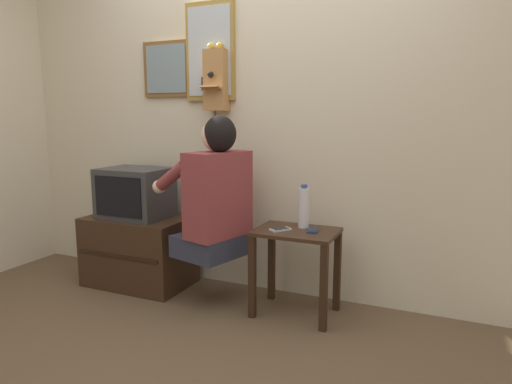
% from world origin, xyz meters
% --- Properties ---
extents(ground_plane, '(14.00, 14.00, 0.00)m').
position_xyz_m(ground_plane, '(0.00, 0.00, 0.00)').
color(ground_plane, brown).
extents(wall_back, '(6.80, 0.05, 2.55)m').
position_xyz_m(wall_back, '(0.00, 1.14, 1.27)').
color(wall_back, beige).
rests_on(wall_back, ground_plane).
extents(side_table, '(0.49, 0.36, 0.53)m').
position_xyz_m(side_table, '(0.30, 0.80, 0.40)').
color(side_table, '#382316').
rests_on(side_table, ground_plane).
extents(person, '(0.59, 0.53, 0.89)m').
position_xyz_m(person, '(-0.21, 0.73, 0.73)').
color(person, '#2D3347').
rests_on(person, ground_plane).
extents(tv_stand, '(0.73, 0.47, 0.50)m').
position_xyz_m(tv_stand, '(-0.90, 0.84, 0.25)').
color(tv_stand, '#382316').
rests_on(tv_stand, ground_plane).
extents(television, '(0.47, 0.37, 0.35)m').
position_xyz_m(television, '(-0.92, 0.83, 0.67)').
color(television, '#38383A').
rests_on(television, tv_stand).
extents(wall_phone_antique, '(0.20, 0.18, 0.83)m').
position_xyz_m(wall_phone_antique, '(-0.37, 1.06, 1.46)').
color(wall_phone_antique, '#AD7A47').
extents(framed_picture, '(0.39, 0.03, 0.39)m').
position_xyz_m(framed_picture, '(-0.80, 1.10, 1.55)').
color(framed_picture, brown).
extents(wall_mirror, '(0.37, 0.03, 0.66)m').
position_xyz_m(wall_mirror, '(-0.44, 1.10, 1.65)').
color(wall_mirror, olive).
extents(cell_phone_held, '(0.12, 0.14, 0.01)m').
position_xyz_m(cell_phone_held, '(0.22, 0.76, 0.54)').
color(cell_phone_held, silver).
rests_on(cell_phone_held, side_table).
extents(cell_phone_spare, '(0.08, 0.13, 0.01)m').
position_xyz_m(cell_phone_spare, '(0.40, 0.82, 0.54)').
color(cell_phone_spare, navy).
rests_on(cell_phone_spare, side_table).
extents(water_bottle, '(0.07, 0.07, 0.27)m').
position_xyz_m(water_bottle, '(0.32, 0.89, 0.66)').
color(water_bottle, silver).
rests_on(water_bottle, side_table).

